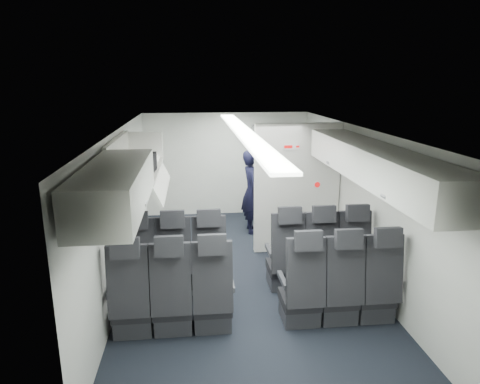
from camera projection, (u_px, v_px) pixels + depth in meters
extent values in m
cube|color=black|center=(243.00, 273.00, 6.40)|extent=(3.40, 6.00, 0.01)
cube|color=white|center=(243.00, 129.00, 5.85)|extent=(3.40, 6.00, 0.01)
cube|color=silver|center=(226.00, 164.00, 9.00)|extent=(3.40, 0.01, 2.15)
cube|color=silver|center=(290.00, 315.00, 3.24)|extent=(3.40, 0.01, 2.15)
cube|color=silver|center=(122.00, 208.00, 5.94)|extent=(0.01, 6.00, 2.15)
cube|color=silver|center=(357.00, 201.00, 6.30)|extent=(0.01, 6.00, 2.15)
cube|color=white|center=(243.00, 132.00, 5.86)|extent=(0.25, 5.52, 0.03)
cube|color=black|center=(142.00, 274.00, 5.74)|extent=(0.44, 0.46, 0.12)
cube|color=#2D2D33|center=(143.00, 285.00, 5.78)|extent=(0.42, 0.42, 0.22)
cube|color=black|center=(138.00, 249.00, 5.42)|extent=(0.44, 0.20, 0.80)
cube|color=black|center=(136.00, 221.00, 5.27)|extent=(0.30, 0.12, 0.23)
cube|color=#2D2D33|center=(124.00, 256.00, 5.62)|extent=(0.05, 0.40, 0.06)
cube|color=#2D2D33|center=(157.00, 255.00, 5.66)|extent=(0.05, 0.40, 0.06)
cube|color=black|center=(176.00, 273.00, 5.79)|extent=(0.44, 0.46, 0.12)
cube|color=#2D2D33|center=(176.00, 283.00, 5.83)|extent=(0.42, 0.42, 0.22)
cube|color=black|center=(174.00, 248.00, 5.46)|extent=(0.44, 0.20, 0.80)
cube|color=black|center=(173.00, 219.00, 5.31)|extent=(0.30, 0.12, 0.23)
cube|color=#2D2D33|center=(158.00, 255.00, 5.67)|extent=(0.05, 0.40, 0.06)
cube|color=#2D2D33|center=(192.00, 254.00, 5.71)|extent=(0.05, 0.40, 0.06)
cube|color=black|center=(209.00, 271.00, 5.84)|extent=(0.44, 0.46, 0.12)
cube|color=#2D2D33|center=(209.00, 282.00, 5.88)|extent=(0.42, 0.42, 0.22)
cube|color=black|center=(209.00, 246.00, 5.51)|extent=(0.44, 0.20, 0.80)
cube|color=black|center=(209.00, 218.00, 5.36)|extent=(0.30, 0.12, 0.23)
cube|color=#2D2D33|center=(192.00, 254.00, 5.71)|extent=(0.05, 0.40, 0.06)
cube|color=#2D2D33|center=(225.00, 252.00, 5.76)|extent=(0.05, 0.40, 0.06)
cube|color=black|center=(284.00, 267.00, 5.95)|extent=(0.44, 0.46, 0.12)
cube|color=#2D2D33|center=(284.00, 278.00, 5.99)|extent=(0.42, 0.42, 0.22)
cube|color=black|center=(288.00, 243.00, 5.62)|extent=(0.44, 0.20, 0.80)
cube|color=black|center=(290.00, 215.00, 5.47)|extent=(0.30, 0.12, 0.23)
cube|color=#2D2D33|center=(269.00, 250.00, 5.83)|extent=(0.05, 0.40, 0.06)
cube|color=#2D2D33|center=(301.00, 249.00, 5.87)|extent=(0.05, 0.40, 0.06)
cube|color=black|center=(315.00, 266.00, 6.00)|extent=(0.44, 0.46, 0.12)
cube|color=#2D2D33|center=(315.00, 276.00, 6.04)|extent=(0.42, 0.42, 0.22)
cube|color=black|center=(321.00, 242.00, 5.67)|extent=(0.44, 0.20, 0.80)
cube|color=black|center=(324.00, 214.00, 5.52)|extent=(0.30, 0.12, 0.23)
cube|color=#2D2D33|center=(301.00, 249.00, 5.87)|extent=(0.05, 0.40, 0.06)
cube|color=#2D2D33|center=(332.00, 247.00, 5.92)|extent=(0.05, 0.40, 0.06)
cube|color=black|center=(346.00, 264.00, 6.04)|extent=(0.44, 0.46, 0.12)
cube|color=#2D2D33|center=(346.00, 275.00, 6.09)|extent=(0.42, 0.42, 0.22)
cube|color=black|center=(354.00, 240.00, 5.72)|extent=(0.44, 0.20, 0.80)
cube|color=black|center=(358.00, 213.00, 5.57)|extent=(0.30, 0.12, 0.23)
cube|color=#2D2D33|center=(333.00, 247.00, 5.92)|extent=(0.05, 0.40, 0.06)
cube|color=#2D2D33|center=(363.00, 246.00, 5.97)|extent=(0.05, 0.40, 0.06)
cube|color=black|center=(133.00, 309.00, 4.88)|extent=(0.44, 0.46, 0.12)
cube|color=#2D2D33|center=(134.00, 321.00, 4.92)|extent=(0.42, 0.42, 0.22)
cube|color=black|center=(128.00, 282.00, 4.55)|extent=(0.44, 0.20, 0.80)
cube|color=black|center=(125.00, 248.00, 4.40)|extent=(0.30, 0.12, 0.23)
cube|color=#2D2D33|center=(111.00, 289.00, 4.75)|extent=(0.05, 0.40, 0.06)
cube|color=#2D2D33|center=(151.00, 287.00, 4.80)|extent=(0.05, 0.40, 0.06)
cube|color=black|center=(173.00, 306.00, 4.92)|extent=(0.44, 0.46, 0.12)
cube|color=#2D2D33|center=(174.00, 319.00, 4.97)|extent=(0.42, 0.42, 0.22)
cube|color=black|center=(171.00, 279.00, 4.60)|extent=(0.44, 0.20, 0.80)
cube|color=black|center=(169.00, 246.00, 4.45)|extent=(0.30, 0.12, 0.23)
cube|color=#2D2D33|center=(152.00, 287.00, 4.80)|extent=(0.05, 0.40, 0.06)
cube|color=#2D2D33|center=(192.00, 285.00, 4.85)|extent=(0.05, 0.40, 0.06)
cube|color=black|center=(212.00, 304.00, 4.97)|extent=(0.44, 0.46, 0.12)
cube|color=#2D2D33|center=(212.00, 317.00, 5.01)|extent=(0.42, 0.42, 0.22)
cube|color=black|center=(213.00, 277.00, 4.65)|extent=(0.44, 0.20, 0.80)
cube|color=black|center=(212.00, 245.00, 4.50)|extent=(0.30, 0.12, 0.23)
cube|color=#2D2D33|center=(193.00, 285.00, 4.85)|extent=(0.05, 0.40, 0.06)
cube|color=#2D2D33|center=(231.00, 283.00, 4.90)|extent=(0.05, 0.40, 0.06)
cube|color=black|center=(300.00, 299.00, 5.08)|extent=(0.44, 0.46, 0.12)
cube|color=#2D2D33|center=(299.00, 311.00, 5.12)|extent=(0.42, 0.42, 0.22)
cube|color=black|center=(306.00, 273.00, 4.76)|extent=(0.44, 0.20, 0.80)
cube|color=black|center=(309.00, 241.00, 4.61)|extent=(0.30, 0.12, 0.23)
cube|color=#2D2D33|center=(283.00, 280.00, 4.96)|extent=(0.05, 0.40, 0.06)
cube|color=#2D2D33|center=(319.00, 278.00, 5.01)|extent=(0.05, 0.40, 0.06)
cube|color=black|center=(336.00, 297.00, 5.13)|extent=(0.44, 0.46, 0.12)
cube|color=#2D2D33|center=(335.00, 309.00, 5.17)|extent=(0.42, 0.42, 0.22)
cube|color=black|center=(345.00, 271.00, 4.81)|extent=(0.44, 0.20, 0.80)
cube|color=black|center=(349.00, 239.00, 4.66)|extent=(0.30, 0.12, 0.23)
cube|color=#2D2D33|center=(320.00, 278.00, 5.01)|extent=(0.05, 0.40, 0.06)
cube|color=#2D2D33|center=(356.00, 276.00, 5.06)|extent=(0.05, 0.40, 0.06)
cube|color=black|center=(372.00, 295.00, 5.18)|extent=(0.44, 0.46, 0.12)
cube|color=#2D2D33|center=(371.00, 307.00, 5.22)|extent=(0.42, 0.42, 0.22)
cube|color=black|center=(383.00, 269.00, 4.85)|extent=(0.44, 0.20, 0.80)
cube|color=black|center=(388.00, 237.00, 4.70)|extent=(0.30, 0.12, 0.23)
cube|color=#2D2D33|center=(357.00, 276.00, 5.06)|extent=(0.05, 0.40, 0.06)
cube|color=#2D2D33|center=(393.00, 274.00, 5.10)|extent=(0.05, 0.40, 0.06)
cube|color=white|center=(115.00, 188.00, 3.85)|extent=(0.52, 1.80, 0.40)
cylinder|color=slate|center=(144.00, 204.00, 3.92)|extent=(0.04, 0.10, 0.04)
cube|color=#9E9E93|center=(139.00, 170.00, 5.58)|extent=(0.52, 1.70, 0.04)
cube|color=white|center=(118.00, 155.00, 5.50)|extent=(0.06, 1.70, 0.44)
cube|color=white|center=(129.00, 167.00, 4.73)|extent=(0.52, 0.04, 0.40)
cube|color=white|center=(145.00, 145.00, 6.33)|extent=(0.52, 0.04, 0.40)
cube|color=white|center=(159.00, 178.00, 5.64)|extent=(0.21, 1.61, 0.38)
cube|color=white|center=(410.00, 180.00, 4.15)|extent=(0.52, 1.80, 0.40)
cylinder|color=slate|center=(384.00, 196.00, 4.16)|extent=(0.04, 0.10, 0.04)
cube|color=white|center=(347.00, 151.00, 5.83)|extent=(0.52, 1.70, 0.40)
cylinder|color=slate|center=(329.00, 163.00, 5.84)|extent=(0.04, 0.10, 0.04)
cube|color=silver|center=(297.00, 189.00, 6.99)|extent=(1.40, 0.12, 2.13)
cube|color=white|center=(291.00, 147.00, 6.73)|extent=(0.24, 0.01, 0.10)
cube|color=red|center=(288.00, 147.00, 6.71)|extent=(0.13, 0.01, 0.04)
cube|color=red|center=(298.00, 147.00, 6.73)|extent=(0.05, 0.01, 0.03)
cylinder|color=white|center=(317.00, 185.00, 6.94)|extent=(0.11, 0.01, 0.11)
cylinder|color=red|center=(317.00, 185.00, 6.93)|extent=(0.09, 0.01, 0.09)
cube|color=#939399|center=(273.00, 172.00, 8.87)|extent=(0.85, 0.50, 1.90)
cube|color=#3F3F42|center=(275.00, 196.00, 8.73)|extent=(0.80, 0.01, 0.02)
cube|color=#3F3F42|center=(276.00, 172.00, 8.61)|extent=(0.80, 0.01, 0.02)
cube|color=#3F3F42|center=(276.00, 147.00, 8.48)|extent=(0.80, 0.01, 0.02)
cube|color=silver|center=(140.00, 189.00, 7.47)|extent=(0.10, 0.92, 1.86)
cylinder|color=black|center=(141.00, 161.00, 7.35)|extent=(0.03, 0.22, 0.22)
cube|color=gold|center=(145.00, 182.00, 7.75)|extent=(0.02, 0.10, 0.75)
cylinder|color=white|center=(131.00, 179.00, 6.65)|extent=(0.01, 0.11, 0.11)
cylinder|color=red|center=(131.00, 179.00, 6.65)|extent=(0.01, 0.09, 0.09)
imported|color=black|center=(252.00, 191.00, 7.97)|extent=(0.40, 0.59, 1.56)
cube|color=black|center=(140.00, 162.00, 5.36)|extent=(0.40, 0.30, 0.22)
cube|color=white|center=(262.00, 178.00, 7.88)|extent=(0.22, 0.07, 0.15)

